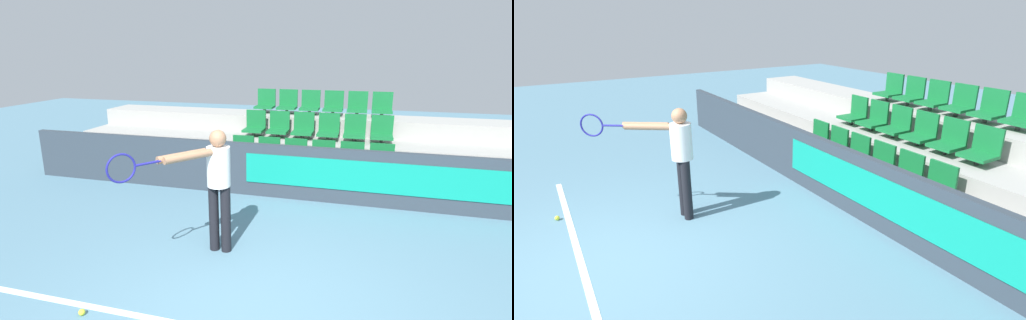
# 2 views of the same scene
# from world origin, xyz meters

# --- Properties ---
(ground_plane) EXTENTS (30.00, 30.00, 0.00)m
(ground_plane) POSITION_xyz_m (0.00, 0.00, 0.00)
(ground_plane) COLOR slate
(barrier_wall) EXTENTS (10.88, 0.14, 0.95)m
(barrier_wall) POSITION_xyz_m (0.04, 3.39, 0.48)
(barrier_wall) COLOR #2D3842
(barrier_wall) RESTS_ON ground
(bleacher_tier_front) EXTENTS (10.48, 0.94, 0.37)m
(bleacher_tier_front) POSITION_xyz_m (0.00, 3.94, 0.19)
(bleacher_tier_front) COLOR #9E9E99
(bleacher_tier_front) RESTS_ON ground
(bleacher_tier_middle) EXTENTS (10.48, 0.94, 0.74)m
(bleacher_tier_middle) POSITION_xyz_m (0.00, 4.88, 0.37)
(bleacher_tier_middle) COLOR #9E9E99
(bleacher_tier_middle) RESTS_ON ground
(bleacher_tier_back) EXTENTS (10.48, 0.94, 1.12)m
(bleacher_tier_back) POSITION_xyz_m (0.00, 5.81, 0.56)
(bleacher_tier_back) COLOR #9E9E99
(bleacher_tier_back) RESTS_ON ground
(stadium_chair_0) EXTENTS (0.43, 0.42, 0.54)m
(stadium_chair_0) POSITION_xyz_m (-1.31, 4.07, 0.59)
(stadium_chair_0) COLOR #333333
(stadium_chair_0) RESTS_ON bleacher_tier_front
(stadium_chair_1) EXTENTS (0.43, 0.42, 0.54)m
(stadium_chair_1) POSITION_xyz_m (-0.79, 4.07, 0.59)
(stadium_chair_1) COLOR #333333
(stadium_chair_1) RESTS_ON bleacher_tier_front
(stadium_chair_2) EXTENTS (0.43, 0.42, 0.54)m
(stadium_chair_2) POSITION_xyz_m (-0.26, 4.07, 0.59)
(stadium_chair_2) COLOR #333333
(stadium_chair_2) RESTS_ON bleacher_tier_front
(stadium_chair_3) EXTENTS (0.43, 0.42, 0.54)m
(stadium_chair_3) POSITION_xyz_m (0.26, 4.07, 0.59)
(stadium_chair_3) COLOR #333333
(stadium_chair_3) RESTS_ON bleacher_tier_front
(stadium_chair_4) EXTENTS (0.43, 0.42, 0.54)m
(stadium_chair_4) POSITION_xyz_m (0.79, 4.07, 0.59)
(stadium_chair_4) COLOR #333333
(stadium_chair_4) RESTS_ON bleacher_tier_front
(stadium_chair_5) EXTENTS (0.43, 0.42, 0.54)m
(stadium_chair_5) POSITION_xyz_m (1.31, 4.07, 0.59)
(stadium_chair_5) COLOR #333333
(stadium_chair_5) RESTS_ON bleacher_tier_front
(stadium_chair_6) EXTENTS (0.43, 0.42, 0.54)m
(stadium_chair_6) POSITION_xyz_m (-1.31, 5.00, 0.96)
(stadium_chair_6) COLOR #333333
(stadium_chair_6) RESTS_ON bleacher_tier_middle
(stadium_chair_7) EXTENTS (0.43, 0.42, 0.54)m
(stadium_chair_7) POSITION_xyz_m (-0.79, 5.00, 0.96)
(stadium_chair_7) COLOR #333333
(stadium_chair_7) RESTS_ON bleacher_tier_middle
(stadium_chair_8) EXTENTS (0.43, 0.42, 0.54)m
(stadium_chair_8) POSITION_xyz_m (-0.26, 5.00, 0.96)
(stadium_chair_8) COLOR #333333
(stadium_chair_8) RESTS_ON bleacher_tier_middle
(stadium_chair_9) EXTENTS (0.43, 0.42, 0.54)m
(stadium_chair_9) POSITION_xyz_m (0.26, 5.00, 0.96)
(stadium_chair_9) COLOR #333333
(stadium_chair_9) RESTS_ON bleacher_tier_middle
(stadium_chair_10) EXTENTS (0.43, 0.42, 0.54)m
(stadium_chair_10) POSITION_xyz_m (0.79, 5.00, 0.96)
(stadium_chair_10) COLOR #333333
(stadium_chair_10) RESTS_ON bleacher_tier_middle
(stadium_chair_11) EXTENTS (0.43, 0.42, 0.54)m
(stadium_chair_11) POSITION_xyz_m (1.31, 5.00, 0.96)
(stadium_chair_11) COLOR #333333
(stadium_chair_11) RESTS_ON bleacher_tier_middle
(stadium_chair_12) EXTENTS (0.43, 0.42, 0.54)m
(stadium_chair_12) POSITION_xyz_m (-1.31, 5.94, 1.33)
(stadium_chair_12) COLOR #333333
(stadium_chair_12) RESTS_ON bleacher_tier_back
(stadium_chair_13) EXTENTS (0.43, 0.42, 0.54)m
(stadium_chair_13) POSITION_xyz_m (-0.79, 5.94, 1.33)
(stadium_chair_13) COLOR #333333
(stadium_chair_13) RESTS_ON bleacher_tier_back
(stadium_chair_14) EXTENTS (0.43, 0.42, 0.54)m
(stadium_chair_14) POSITION_xyz_m (-0.26, 5.94, 1.33)
(stadium_chair_14) COLOR #333333
(stadium_chair_14) RESTS_ON bleacher_tier_back
(stadium_chair_15) EXTENTS (0.43, 0.42, 0.54)m
(stadium_chair_15) POSITION_xyz_m (0.26, 5.94, 1.33)
(stadium_chair_15) COLOR #333333
(stadium_chair_15) RESTS_ON bleacher_tier_back
(stadium_chair_16) EXTENTS (0.43, 0.42, 0.54)m
(stadium_chair_16) POSITION_xyz_m (0.79, 5.94, 1.33)
(stadium_chair_16) COLOR #333333
(stadium_chair_16) RESTS_ON bleacher_tier_back
(stadium_chair_17) EXTENTS (0.43, 0.42, 0.54)m
(stadium_chair_17) POSITION_xyz_m (1.31, 5.94, 1.33)
(stadium_chair_17) COLOR #333333
(stadium_chair_17) RESTS_ON bleacher_tier_back
(tennis_player) EXTENTS (0.94, 1.30, 1.61)m
(tennis_player) POSITION_xyz_m (-0.78, 1.20, 0.99)
(tennis_player) COLOR black
(tennis_player) RESTS_ON ground
(tennis_ball) EXTENTS (0.07, 0.07, 0.07)m
(tennis_ball) POSITION_xyz_m (-1.59, -0.36, 0.03)
(tennis_ball) COLOR #CCDB33
(tennis_ball) RESTS_ON ground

